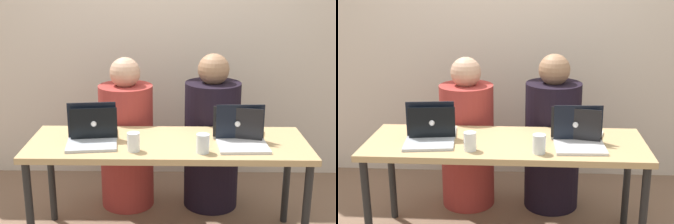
% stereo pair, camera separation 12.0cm
% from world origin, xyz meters
% --- Properties ---
extents(back_wall, '(4.69, 0.10, 2.66)m').
position_xyz_m(back_wall, '(0.00, 1.21, 1.33)').
color(back_wall, beige).
rests_on(back_wall, ground).
extents(desk, '(1.81, 0.63, 0.72)m').
position_xyz_m(desk, '(0.00, 0.00, 0.65)').
color(desk, tan).
rests_on(desk, ground).
extents(person_on_left, '(0.42, 0.42, 1.17)m').
position_xyz_m(person_on_left, '(-0.33, 0.54, 0.52)').
color(person_on_left, maroon).
rests_on(person_on_left, ground).
extents(person_on_right, '(0.48, 0.48, 1.20)m').
position_xyz_m(person_on_right, '(0.33, 0.54, 0.53)').
color(person_on_right, black).
rests_on(person_on_right, ground).
extents(laptop_front_left, '(0.34, 0.31, 0.25)m').
position_xyz_m(laptop_front_left, '(-0.48, -0.04, 0.77)').
color(laptop_front_left, '#ADB4BC').
rests_on(laptop_front_left, desk).
extents(laptop_front_right, '(0.32, 0.29, 0.24)m').
position_xyz_m(laptop_front_right, '(0.47, -0.06, 0.77)').
color(laptop_front_right, silver).
rests_on(laptop_front_right, desk).
extents(laptop_back_left, '(0.33, 0.28, 0.22)m').
position_xyz_m(laptop_back_left, '(-0.49, 0.08, 0.77)').
color(laptop_back_left, silver).
rests_on(laptop_back_left, desk).
extents(laptop_back_right, '(0.36, 0.30, 0.22)m').
position_xyz_m(laptop_back_right, '(0.47, 0.09, 0.77)').
color(laptop_back_right, silver).
rests_on(laptop_back_right, desk).
extents(water_glass_left, '(0.08, 0.08, 0.12)m').
position_xyz_m(water_glass_left, '(-0.21, -0.17, 0.77)').
color(water_glass_left, white).
rests_on(water_glass_left, desk).
extents(water_glass_right, '(0.08, 0.08, 0.12)m').
position_xyz_m(water_glass_right, '(0.22, -0.19, 0.77)').
color(water_glass_right, silver).
rests_on(water_glass_right, desk).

